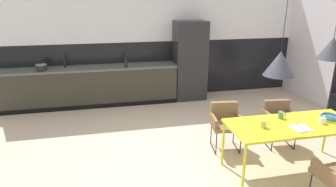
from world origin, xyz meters
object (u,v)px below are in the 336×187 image
Objects in this scene: bottle_vinegar_dark at (64,63)px; pendant_lamp_over_table_near at (280,64)px; mug_tall_blue at (281,115)px; bottle_spice_small at (126,63)px; open_book at (301,128)px; mug_white_ceramic at (263,124)px; armchair_near_window at (279,116)px; fruit_bowl at (330,117)px; pendant_lamp_over_table_far at (332,48)px; cooking_pot at (41,67)px; dining_table at (293,127)px; refrigerator_column at (190,61)px; armchair_far_side at (225,119)px; mug_dark_espresso at (322,121)px.

bottle_vinegar_dark is 0.21× the size of pendant_lamp_over_table_near.
bottle_spice_small reaches higher than mug_tall_blue.
pendant_lamp_over_table_near is (-0.37, 0.10, 0.88)m from open_book.
mug_white_ceramic is 0.10× the size of pendant_lamp_over_table_near.
open_book is at bearing -58.27° from bottle_spice_small.
armchair_near_window is 2.92× the size of bottle_spice_small.
pendant_lamp_over_table_far reaches higher than fruit_bowl.
open_book is 5.25m from cooking_pot.
bottle_spice_small is (-2.09, 3.24, 0.31)m from dining_table.
refrigerator_column is 2.52× the size of armchair_near_window.
mug_tall_blue is (0.58, -0.64, 0.29)m from armchair_far_side.
refrigerator_column is at bearing 98.23° from mug_tall_blue.
mug_white_ceramic is 0.55× the size of cooking_pot.
armchair_near_window is 0.74m from mug_tall_blue.
mug_white_ceramic is 0.85m from pendant_lamp_over_table_near.
mug_tall_blue reaches higher than armchair_far_side.
pendant_lamp_over_table_far is at bearing 145.97° from armchair_far_side.
dining_table is 0.41m from mug_dark_espresso.
refrigerator_column is 15.11× the size of mug_white_ceramic.
dining_table is 15.75× the size of mug_dark_espresso.
pendant_lamp_over_table_near is (0.16, -3.47, 0.69)m from refrigerator_column.
mug_tall_blue is at bearing 147.71° from mug_dark_espresso.
mug_tall_blue is (0.46, -3.20, -0.15)m from refrigerator_column.
cooking_pot is (-3.28, 2.46, 0.47)m from armchair_far_side.
open_book is 0.91× the size of bottle_vinegar_dark.
armchair_near_window is 3.46m from bottle_spice_small.
armchair_near_window is 0.87m from fruit_bowl.
cooking_pot reaches higher than mug_white_ceramic.
pendant_lamp_over_table_near reaches higher than mug_tall_blue.
mug_white_ceramic is at bearing 176.21° from mug_dark_espresso.
mug_dark_espresso is (0.39, 0.08, 0.04)m from open_book.
mug_tall_blue is at bearing 62.95° from armchair_near_window.
bottle_spice_small reaches higher than armchair_near_window.
mug_white_ceramic is 0.12× the size of pendant_lamp_over_table_far.
bottle_spice_small is 3.76m from pendant_lamp_over_table_near.
dining_table is at bearing 174.65° from pendant_lamp_over_table_far.
mug_dark_espresso is at bearing -156.28° from fruit_bowl.
pendant_lamp_over_table_near is at bearing -138.98° from mug_tall_blue.
open_book is at bearing -89.26° from dining_table.
armchair_far_side is 6.54× the size of mug_dark_espresso.
armchair_far_side is 0.60× the size of pendant_lamp_over_table_near.
mug_dark_espresso is (0.09, -0.86, 0.29)m from armchair_near_window.
mug_white_ceramic is 0.48× the size of bottle_vinegar_dark.
pendant_lamp_over_table_near reaches higher than mug_white_ceramic.
pendant_lamp_over_table_far reaches higher than bottle_spice_small.
dining_table is 3.87m from bottle_spice_small.
pendant_lamp_over_table_near reaches higher than bottle_spice_small.
bottle_vinegar_dark is 1.02× the size of bottle_spice_small.
armchair_far_side is 3.92m from bottle_vinegar_dark.
cooking_pot is at bearing 135.92° from mug_white_ceramic.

